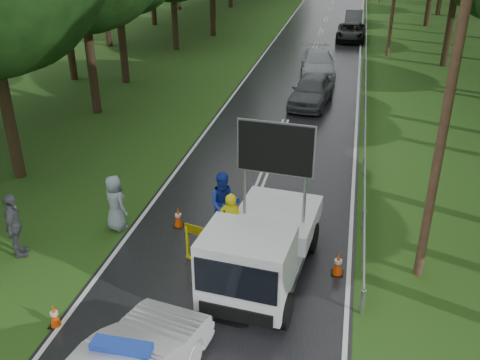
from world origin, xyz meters
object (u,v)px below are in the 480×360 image
(work_truck, at_px, (260,248))
(queue_car_second, at_px, (318,63))
(queue_car_third, at_px, (351,32))
(queue_car_fourth, at_px, (354,18))
(queue_car_first, at_px, (312,90))
(civilian, at_px, (224,203))
(barrier, at_px, (230,245))
(officer, at_px, (231,223))

(work_truck, distance_m, queue_car_second, 21.41)
(queue_car_third, relative_size, queue_car_fourth, 1.11)
(work_truck, bearing_deg, queue_car_first, 95.91)
(work_truck, bearing_deg, queue_car_fourth, 93.32)
(civilian, xyz_separation_m, queue_car_third, (3.03, 29.85, -0.35))
(civilian, distance_m, queue_car_second, 19.15)
(work_truck, xyz_separation_m, civilian, (-1.52, 2.30, -0.10))
(civilian, xyz_separation_m, queue_car_fourth, (3.10, 35.85, -0.30))
(queue_car_second, bearing_deg, work_truck, -96.73)
(queue_car_third, bearing_deg, queue_car_first, -94.56)
(queue_car_second, xyz_separation_m, queue_car_fourth, (1.80, 16.74, -0.02))
(barrier, distance_m, queue_car_fourth, 37.93)
(queue_car_second, height_order, queue_car_fourth, queue_car_second)
(civilian, bearing_deg, officer, -83.58)
(queue_car_fourth, bearing_deg, work_truck, -92.74)
(queue_car_first, xyz_separation_m, queue_car_third, (1.56, 16.74, -0.12))
(queue_car_second, bearing_deg, civilian, -101.21)
(barrier, bearing_deg, queue_car_fourth, 101.88)
(civilian, height_order, queue_car_second, civilian)
(barrier, relative_size, queue_car_fourth, 0.65)
(work_truck, relative_size, queue_car_second, 1.07)
(civilian, xyz_separation_m, queue_car_second, (1.30, 19.11, -0.29))
(work_truck, distance_m, queue_car_first, 15.41)
(queue_car_second, xyz_separation_m, queue_car_third, (1.73, 10.74, -0.07))
(civilian, bearing_deg, queue_car_third, 67.23)
(officer, bearing_deg, queue_car_first, -90.55)
(barrier, height_order, officer, officer)
(work_truck, relative_size, barrier, 1.93)
(queue_car_second, height_order, queue_car_third, queue_car_second)
(officer, bearing_deg, barrier, 104.65)
(officer, distance_m, queue_car_first, 14.15)
(work_truck, bearing_deg, queue_car_third, 93.01)
(barrier, bearing_deg, queue_car_first, 102.46)
(work_truck, xyz_separation_m, officer, (-1.09, 1.30, -0.15))
(civilian, bearing_deg, queue_car_fourth, 68.08)
(barrier, distance_m, queue_car_first, 15.13)
(queue_car_first, distance_m, queue_car_fourth, 22.80)
(civilian, bearing_deg, queue_car_second, 69.13)
(officer, relative_size, queue_car_second, 0.38)
(queue_car_fourth, bearing_deg, civilian, -95.32)
(work_truck, xyz_separation_m, queue_car_fourth, (1.58, 38.14, -0.40))
(barrier, bearing_deg, queue_car_second, 103.79)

